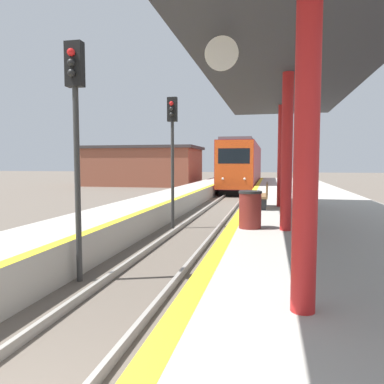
{
  "coord_description": "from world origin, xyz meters",
  "views": [
    {
      "loc": [
        2.61,
        -2.21,
        2.5
      ],
      "look_at": [
        -0.79,
        13.88,
        1.22
      ],
      "focal_mm": 35.0,
      "sensor_mm": 36.0,
      "label": 1
    }
  ],
  "objects": [
    {
      "name": "bench",
      "position": [
        2.36,
        11.65,
        1.35
      ],
      "size": [
        0.44,
        1.76,
        0.92
      ],
      "color": "brown",
      "rests_on": "platform_right"
    },
    {
      "name": "station_building",
      "position": [
        -11.27,
        37.78,
        2.17
      ],
      "size": [
        12.33,
        7.91,
        4.32
      ],
      "color": "brown",
      "rests_on": "ground"
    },
    {
      "name": "train",
      "position": [
        0.0,
        33.74,
        2.25
      ],
      "size": [
        2.83,
        18.47,
        4.42
      ],
      "color": "black",
      "rests_on": "ground"
    },
    {
      "name": "signal_mid",
      "position": [
        -1.04,
        11.51,
        3.43
      ],
      "size": [
        0.36,
        0.31,
        4.95
      ],
      "color": "#2D2D2D",
      "rests_on": "ground"
    },
    {
      "name": "signal_near",
      "position": [
        -1.33,
        4.89,
        3.43
      ],
      "size": [
        0.36,
        0.31,
        4.95
      ],
      "color": "#2D2D2D",
      "rests_on": "ground"
    },
    {
      "name": "trash_bin",
      "position": [
        2.11,
        7.24,
        1.33
      ],
      "size": [
        0.58,
        0.58,
        0.94
      ],
      "color": "maroon",
      "rests_on": "platform_right"
    },
    {
      "name": "station_canopy",
      "position": [
        2.98,
        7.12,
        4.62
      ],
      "size": [
        3.98,
        15.38,
        3.99
      ],
      "color": "red",
      "rests_on": "platform_right"
    }
  ]
}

